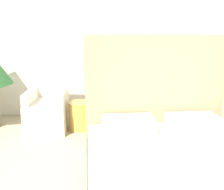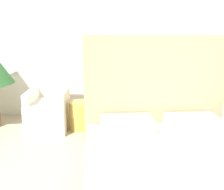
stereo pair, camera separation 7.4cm
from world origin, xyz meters
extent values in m
cube|color=silver|center=(0.00, 4.15, 1.45)|extent=(10.00, 0.06, 2.90)
cube|color=white|center=(0.25, 1.28, 0.37)|extent=(1.66, 1.96, 0.18)
cube|color=tan|center=(0.25, 2.30, 0.76)|extent=(1.73, 0.06, 1.52)
cube|color=silver|center=(-0.13, 2.04, 0.54)|extent=(0.59, 0.38, 0.14)
cube|color=silver|center=(0.63, 2.04, 0.54)|extent=(0.59, 0.38, 0.14)
cube|color=silver|center=(-1.24, 3.33, 0.23)|extent=(0.65, 0.74, 0.47)
cube|color=silver|center=(-1.23, 3.66, 0.70)|extent=(0.62, 0.09, 0.46)
cube|color=silver|center=(-1.50, 3.34, 0.56)|extent=(0.13, 0.65, 0.18)
cube|color=silver|center=(-0.98, 3.32, 0.56)|extent=(0.13, 0.65, 0.18)
cube|color=silver|center=(-0.22, 3.33, 0.23)|extent=(0.65, 0.75, 0.47)
cube|color=silver|center=(-0.20, 3.66, 0.70)|extent=(0.62, 0.09, 0.46)
cube|color=silver|center=(-0.47, 3.34, 0.56)|extent=(0.13, 0.65, 0.18)
cube|color=silver|center=(0.04, 3.31, 0.56)|extent=(0.13, 0.65, 0.18)
cylinder|color=gold|center=(-0.73, 3.30, 0.23)|extent=(0.35, 0.35, 0.46)
camera|label=1|loc=(-0.55, -0.59, 1.55)|focal=40.00mm
camera|label=2|loc=(-0.48, -0.60, 1.55)|focal=40.00mm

